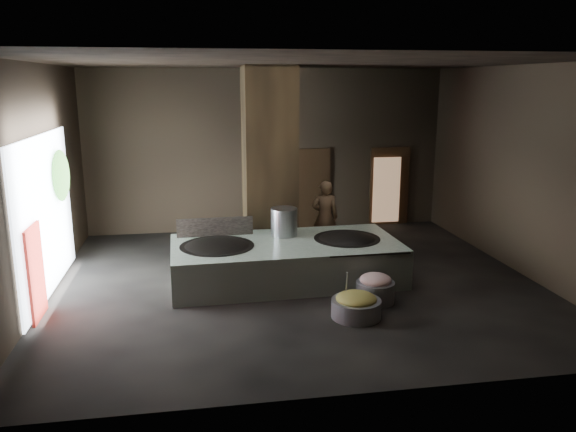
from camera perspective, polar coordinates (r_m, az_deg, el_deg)
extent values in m
cube|color=black|center=(12.04, 0.83, -6.86)|extent=(10.00, 9.00, 0.10)
cube|color=black|center=(11.30, 0.91, 15.59)|extent=(10.00, 9.00, 0.10)
cube|color=black|center=(15.90, -2.11, 6.66)|extent=(10.00, 0.10, 4.50)
cube|color=black|center=(7.12, 7.48, -1.99)|extent=(10.00, 0.10, 4.50)
cube|color=black|center=(11.66, -24.39, 2.97)|extent=(0.10, 9.00, 4.50)
cube|color=black|center=(13.31, 22.85, 4.28)|extent=(0.10, 9.00, 4.50)
cube|color=black|center=(13.25, -1.90, 5.30)|extent=(1.20, 1.20, 4.50)
cube|color=silver|center=(12.00, -0.23, -4.58)|extent=(4.85, 2.44, 0.83)
cube|color=black|center=(11.88, -0.23, -2.75)|extent=(4.68, 2.25, 0.03)
ellipsoid|color=black|center=(11.71, -7.22, -3.43)|extent=(1.51, 1.51, 0.42)
cylinder|color=black|center=(11.69, -7.23, -3.10)|extent=(1.54, 1.54, 0.05)
ellipsoid|color=black|center=(12.22, 6.00, -2.67)|extent=(1.40, 1.40, 0.40)
cylinder|color=black|center=(12.21, 6.00, -2.35)|extent=(1.44, 1.44, 0.05)
cylinder|color=#929499|center=(12.33, -0.42, -0.63)|extent=(0.58, 0.58, 0.62)
cube|color=black|center=(12.41, -7.42, -1.13)|extent=(1.66, 0.11, 0.42)
imported|color=#8A6646|center=(13.80, 3.76, -0.09)|extent=(0.72, 0.53, 1.81)
cylinder|color=gray|center=(10.30, 6.93, -9.30)|extent=(1.06, 1.06, 0.33)
ellipsoid|color=olive|center=(10.23, 6.96, -8.34)|extent=(0.74, 0.74, 0.23)
cylinder|color=#929499|center=(10.25, 5.94, -7.06)|extent=(0.11, 0.35, 0.64)
cylinder|color=gray|center=(11.01, 8.84, -7.62)|extent=(0.98, 0.98, 0.41)
ellipsoid|color=#BB7170|center=(10.92, 8.89, -6.41)|extent=(0.61, 0.61, 0.23)
cube|color=black|center=(16.17, 2.20, 2.65)|extent=(1.18, 0.08, 2.38)
cube|color=#8C6647|center=(16.16, 2.04, 2.47)|extent=(0.85, 0.04, 2.01)
cube|color=black|center=(16.82, 10.24, 2.87)|extent=(1.18, 0.08, 2.38)
cube|color=#8C6647|center=(16.69, 9.96, 2.62)|extent=(0.81, 0.04, 1.92)
cube|color=white|center=(11.94, -23.39, 0.10)|extent=(0.04, 4.20, 3.10)
cube|color=maroon|center=(10.91, -24.24, -5.28)|extent=(0.05, 0.90, 1.70)
ellipsoid|color=#194714|center=(12.86, -22.08, 3.84)|extent=(0.28, 1.10, 1.10)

